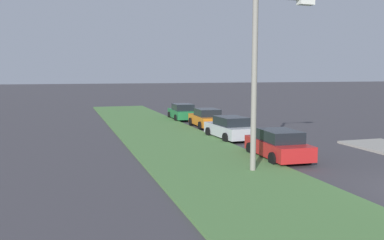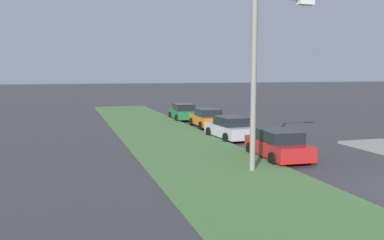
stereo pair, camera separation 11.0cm
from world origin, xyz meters
TOP-DOWN VIEW (x-y plane):
  - grass_median at (10.00, 6.50)m, footprint 60.00×6.00m
  - parked_car_red at (6.95, 2.83)m, footprint 4.39×2.19m
  - parked_car_silver at (13.34, 2.75)m, footprint 4.39×2.20m
  - parked_car_orange at (19.16, 2.28)m, footprint 4.36×2.14m
  - parked_car_green at (24.61, 2.68)m, footprint 4.37×2.15m
  - streetlight at (4.81, 4.90)m, footprint 0.40×2.87m

SIDE VIEW (x-z plane):
  - grass_median at x=10.00m, z-range 0.00..0.12m
  - parked_car_red at x=6.95m, z-range -0.02..1.45m
  - parked_car_silver at x=13.34m, z-range -0.02..1.45m
  - parked_car_orange at x=19.16m, z-range -0.02..1.45m
  - parked_car_green at x=24.61m, z-range -0.02..1.45m
  - streetlight at x=4.81m, z-range 0.64..8.14m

